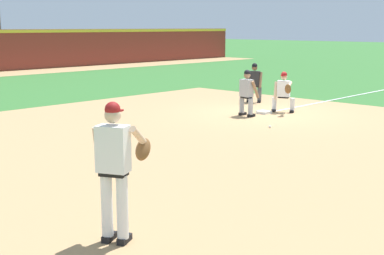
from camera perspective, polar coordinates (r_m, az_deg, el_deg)
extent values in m
plane|color=#336B2D|center=(17.48, 7.68, 1.47)|extent=(160.00, 160.00, 0.00)
cube|color=tan|center=(12.18, 3.14, -2.47)|extent=(18.00, 18.00, 0.01)
cube|color=white|center=(23.17, 17.41, 3.36)|extent=(13.34, 0.10, 0.00)
cube|color=white|center=(17.47, 7.68, 1.62)|extent=(0.38, 0.38, 0.09)
sphere|color=white|center=(15.02, 8.30, 0.08)|extent=(0.07, 0.07, 0.07)
cube|color=black|center=(7.28, -8.82, -11.50)|extent=(0.28, 0.21, 0.09)
cylinder|color=white|center=(7.08, -9.07, -8.20)|extent=(0.15, 0.15, 0.84)
cube|color=black|center=(7.19, -7.21, -11.74)|extent=(0.28, 0.21, 0.09)
cylinder|color=white|center=(6.99, -7.44, -8.41)|extent=(0.15, 0.15, 0.84)
cube|color=black|center=(6.91, -8.36, -4.85)|extent=(0.33, 0.39, 0.06)
cube|color=white|center=(6.83, -8.43, -2.26)|extent=(0.39, 0.46, 0.60)
sphere|color=#DBB28E|center=(6.76, -8.45, 1.33)|extent=(0.21, 0.21, 0.21)
sphere|color=maroon|center=(6.75, -8.47, 1.91)|extent=(0.20, 0.20, 0.20)
cube|color=maroon|center=(6.84, -8.14, 1.82)|extent=(0.17, 0.20, 0.02)
cylinder|color=#DBB28E|center=(7.01, -10.00, -2.19)|extent=(0.21, 0.16, 0.59)
cylinder|color=#DBB28E|center=(6.97, -5.53, -1.14)|extent=(0.51, 0.31, 0.41)
ellipsoid|color=brown|center=(7.08, -5.25, -2.33)|extent=(0.36, 0.31, 0.34)
cube|color=black|center=(17.79, 10.61, 1.69)|extent=(0.28, 0.20, 0.09)
cylinder|color=white|center=(17.79, 10.66, 2.46)|extent=(0.15, 0.15, 0.40)
cube|color=black|center=(17.89, 8.72, 1.81)|extent=(0.28, 0.20, 0.09)
cylinder|color=white|center=(17.90, 8.76, 2.57)|extent=(0.15, 0.15, 0.40)
cube|color=black|center=(17.81, 9.73, 3.21)|extent=(0.32, 0.39, 0.06)
cube|color=white|center=(17.78, 9.76, 4.11)|extent=(0.38, 0.46, 0.52)
sphere|color=#DBB28E|center=(17.72, 9.79, 5.35)|extent=(0.21, 0.21, 0.21)
sphere|color=maroon|center=(17.71, 9.79, 5.58)|extent=(0.20, 0.20, 0.20)
cube|color=maroon|center=(17.63, 9.74, 5.48)|extent=(0.17, 0.20, 0.02)
cylinder|color=#DBB28E|center=(17.31, 10.33, 4.40)|extent=(0.57, 0.31, 0.24)
cylinder|color=#DBB28E|center=(17.74, 8.90, 3.92)|extent=(0.25, 0.18, 0.58)
ellipsoid|color=brown|center=(17.11, 10.20, 4.08)|extent=(0.28, 0.27, 0.35)
cube|color=black|center=(17.10, 5.42, 1.47)|extent=(0.27, 0.15, 0.09)
cylinder|color=#B2B2B7|center=(17.03, 5.33, 2.40)|extent=(0.15, 0.15, 0.50)
cube|color=black|center=(16.81, 6.34, 1.29)|extent=(0.27, 0.15, 0.09)
cylinder|color=#B2B2B7|center=(16.74, 6.26, 2.24)|extent=(0.15, 0.15, 0.50)
cube|color=black|center=(16.85, 5.81, 3.23)|extent=(0.25, 0.37, 0.06)
cube|color=#B2B2B7|center=(16.81, 5.83, 4.21)|extent=(0.30, 0.43, 0.54)
sphere|color=#9E7051|center=(16.78, 5.91, 5.57)|extent=(0.21, 0.21, 0.21)
sphere|color=black|center=(16.78, 5.91, 5.81)|extent=(0.20, 0.20, 0.20)
cube|color=black|center=(16.84, 6.13, 5.74)|extent=(0.14, 0.19, 0.02)
cylinder|color=#9E7051|center=(17.09, 5.61, 4.21)|extent=(0.34, 0.14, 0.56)
cylinder|color=#9E7051|center=(16.73, 6.78, 4.05)|extent=(0.34, 0.14, 0.56)
cube|color=black|center=(19.99, 7.18, 2.78)|extent=(0.28, 0.22, 0.09)
cylinder|color=#515154|center=(20.00, 7.21, 3.60)|extent=(0.15, 0.15, 0.50)
cube|color=black|center=(20.05, 6.04, 2.82)|extent=(0.28, 0.22, 0.09)
cylinder|color=#515154|center=(20.05, 6.07, 3.64)|extent=(0.15, 0.15, 0.50)
cube|color=black|center=(19.99, 6.66, 4.39)|extent=(0.34, 0.39, 0.06)
cube|color=#232326|center=(19.96, 6.68, 5.22)|extent=(0.41, 0.47, 0.54)
sphere|color=brown|center=(19.91, 6.69, 6.36)|extent=(0.21, 0.21, 0.21)
sphere|color=black|center=(19.90, 6.70, 6.56)|extent=(0.20, 0.20, 0.20)
cube|color=black|center=(19.82, 6.66, 6.47)|extent=(0.18, 0.20, 0.02)
cylinder|color=brown|center=(19.79, 7.34, 5.06)|extent=(0.33, 0.24, 0.56)
cylinder|color=brown|center=(19.85, 5.90, 5.11)|extent=(0.33, 0.24, 0.56)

